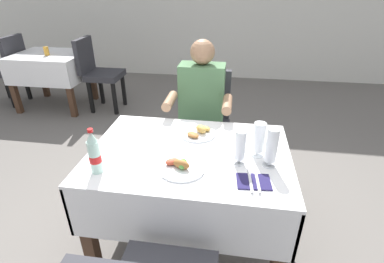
# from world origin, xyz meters

# --- Properties ---
(ground_plane) EXTENTS (11.00, 11.00, 0.00)m
(ground_plane) POSITION_xyz_m (0.00, 0.00, 0.00)
(ground_plane) COLOR #66605B
(main_dining_table) EXTENTS (1.19, 0.85, 0.75)m
(main_dining_table) POSITION_xyz_m (0.11, 0.12, 0.58)
(main_dining_table) COLOR white
(main_dining_table) RESTS_ON ground
(chair_far_diner_seat) EXTENTS (0.44, 0.50, 0.97)m
(chair_far_diner_seat) POSITION_xyz_m (0.11, 0.94, 0.55)
(chair_far_diner_seat) COLOR #2D2D33
(chair_far_diner_seat) RESTS_ON ground
(seated_diner_far) EXTENTS (0.50, 0.46, 1.26)m
(seated_diner_far) POSITION_xyz_m (0.09, 0.83, 0.71)
(seated_diner_far) COLOR #282D42
(seated_diner_far) RESTS_ON ground
(plate_near_camera) EXTENTS (0.25, 0.25, 0.06)m
(plate_near_camera) POSITION_xyz_m (0.09, -0.07, 0.77)
(plate_near_camera) COLOR white
(plate_near_camera) RESTS_ON main_dining_table
(plate_far_diner) EXTENTS (0.24, 0.24, 0.06)m
(plate_far_diner) POSITION_xyz_m (0.13, 0.33, 0.77)
(plate_far_diner) COLOR white
(plate_far_diner) RESTS_ON main_dining_table
(beer_glass_left) EXTENTS (0.07, 0.07, 0.23)m
(beer_glass_left) POSITION_xyz_m (0.56, 0.04, 0.87)
(beer_glass_left) COLOR white
(beer_glass_left) RESTS_ON main_dining_table
(beer_glass_middle) EXTENTS (0.07, 0.07, 0.20)m
(beer_glass_middle) POSITION_xyz_m (0.39, 0.04, 0.85)
(beer_glass_middle) COLOR white
(beer_glass_middle) RESTS_ON main_dining_table
(beer_glass_right) EXTENTS (0.07, 0.07, 0.21)m
(beer_glass_right) POSITION_xyz_m (0.50, 0.13, 0.86)
(beer_glass_right) COLOR white
(beer_glass_right) RESTS_ON main_dining_table
(cola_bottle_primary) EXTENTS (0.06, 0.06, 0.26)m
(cola_bottle_primary) POSITION_xyz_m (-0.35, -0.16, 0.86)
(cola_bottle_primary) COLOR silver
(cola_bottle_primary) RESTS_ON main_dining_table
(napkin_cutlery_set) EXTENTS (0.18, 0.19, 0.01)m
(napkin_cutlery_set) POSITION_xyz_m (0.47, -0.13, 0.76)
(napkin_cutlery_set) COLOR #231E4C
(napkin_cutlery_set) RESTS_ON main_dining_table
(background_dining_table) EXTENTS (0.93, 0.76, 0.75)m
(background_dining_table) POSITION_xyz_m (-2.16, 2.28, 0.56)
(background_dining_table) COLOR white
(background_dining_table) RESTS_ON ground
(background_chair_left) EXTENTS (0.50, 0.44, 0.97)m
(background_chair_left) POSITION_xyz_m (-2.83, 2.28, 0.55)
(background_chair_left) COLOR #2D2D33
(background_chair_left) RESTS_ON ground
(background_chair_right) EXTENTS (0.50, 0.44, 0.97)m
(background_chair_right) POSITION_xyz_m (-1.49, 2.28, 0.55)
(background_chair_right) COLOR #2D2D33
(background_chair_right) RESTS_ON ground
(background_table_tumbler) EXTENTS (0.06, 0.06, 0.11)m
(background_table_tumbler) POSITION_xyz_m (-2.12, 2.19, 0.81)
(background_table_tumbler) COLOR #C68928
(background_table_tumbler) RESTS_ON background_dining_table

